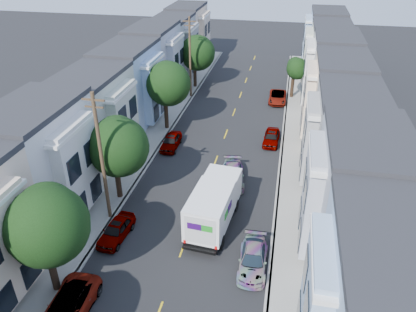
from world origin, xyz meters
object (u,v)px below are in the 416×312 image
at_px(tree_c, 117,147).
at_px(utility_pole_near, 102,159).
at_px(lead_sedan, 233,175).
at_px(parked_left_c, 116,230).
at_px(tree_far_r, 296,69).
at_px(parked_left_d, 171,142).
at_px(fedex_truck, 214,204).
at_px(tree_d, 167,84).
at_px(parked_right_c, 271,137).
at_px(tree_e, 197,53).
at_px(tree_b, 46,226).
at_px(parked_right_b, 253,259).
at_px(utility_pole_far, 190,58).
at_px(parked_right_d, 278,97).
at_px(parked_left_b, 68,308).

height_order(tree_c, utility_pole_near, utility_pole_near).
xyz_separation_m(tree_c, lead_sedan, (8.41, 4.22, -4.05)).
xyz_separation_m(utility_pole_near, parked_left_c, (1.40, -2.04, -4.50)).
relative_size(tree_far_r, parked_left_d, 1.28).
relative_size(fedex_truck, parked_left_d, 1.67).
relative_size(utility_pole_near, parked_left_c, 2.49).
bearing_deg(tree_c, tree_d, 90.00).
xyz_separation_m(parked_left_c, parked_right_c, (9.80, 16.89, 0.01)).
bearing_deg(tree_far_r, tree_e, 173.94).
relative_size(tree_b, fedex_truck, 1.06).
distance_m(tree_c, parked_right_b, 13.19).
bearing_deg(utility_pole_near, tree_d, 90.01).
bearing_deg(tree_far_r, utility_pole_far, -170.03).
distance_m(tree_c, tree_e, 27.05).
xyz_separation_m(utility_pole_near, parked_right_b, (11.20, -2.98, -4.52)).
xyz_separation_m(parked_left_d, parked_right_d, (9.80, 14.56, -0.02)).
relative_size(tree_d, tree_e, 1.06).
height_order(tree_far_r, utility_pole_far, utility_pole_far).
xyz_separation_m(tree_c, parked_left_b, (1.40, -11.62, -4.04)).
height_order(tree_b, parked_left_b, tree_b).
height_order(tree_d, utility_pole_far, utility_pole_far).
distance_m(utility_pole_far, fedex_truck, 26.60).
xyz_separation_m(tree_e, utility_pole_far, (0.00, -3.72, 0.37)).
height_order(tree_far_r, parked_right_b, tree_far_r).
xyz_separation_m(tree_e, parked_left_d, (1.40, -17.82, -4.11)).
height_order(tree_e, parked_left_c, tree_e).
xyz_separation_m(fedex_truck, parked_right_c, (3.31, 14.04, -1.18)).
distance_m(lead_sedan, parked_right_d, 19.77).
height_order(tree_d, utility_pole_near, utility_pole_near).
height_order(tree_c, utility_pole_far, utility_pole_far).
relative_size(parked_left_c, parked_right_d, 0.87).
height_order(parked_left_c, parked_right_c, parked_right_c).
xyz_separation_m(utility_pole_far, parked_right_c, (11.20, -11.14, -4.49)).
relative_size(lead_sedan, parked_left_d, 1.10).
xyz_separation_m(utility_pole_near, lead_sedan, (8.41, 6.89, -4.47)).
distance_m(tree_e, utility_pole_near, 29.72).
xyz_separation_m(tree_b, parked_left_c, (1.40, 5.24, -4.33)).
distance_m(utility_pole_near, parked_right_d, 29.09).
distance_m(tree_b, lead_sedan, 17.02).
xyz_separation_m(lead_sedan, parked_left_c, (-7.01, -8.92, -0.03)).
height_order(fedex_truck, lead_sedan, fedex_truck).
xyz_separation_m(parked_left_b, parked_right_d, (9.80, 35.41, -0.04)).
relative_size(tree_b, tree_d, 0.97).
relative_size(tree_e, fedex_truck, 1.04).
bearing_deg(tree_b, parked_left_d, 85.82).
relative_size(parked_left_d, parked_right_b, 0.97).
xyz_separation_m(tree_d, utility_pole_far, (0.00, 9.92, -0.02)).
height_order(utility_pole_near, parked_left_b, utility_pole_near).
bearing_deg(tree_c, parked_right_b, -26.73).
height_order(fedex_truck, parked_right_d, fedex_truck).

